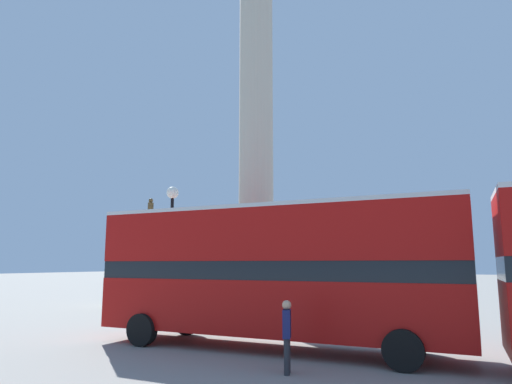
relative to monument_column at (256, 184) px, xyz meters
name	(u,v)px	position (x,y,z in m)	size (l,w,h in m)	color
ground_plane	(256,321)	(0.00, 0.00, -6.26)	(200.00, 200.00, 0.00)	gray
monument_column	(256,184)	(0.00, 0.00, 0.00)	(5.45, 5.45, 20.06)	#BCB29E
bus_b	(273,269)	(3.50, -6.01, -3.88)	(11.30, 2.90, 4.31)	#A80F0C
equestrian_statue	(148,273)	(-9.08, 3.58, -4.27)	(3.65, 2.88, 6.61)	#BCB29E
street_lamp	(171,234)	(-2.48, -3.15, -2.48)	(0.52, 0.52, 5.84)	black
pedestrian_near_lamp	(287,332)	(5.03, -8.66, -5.32)	(0.31, 0.48, 1.69)	#28282D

